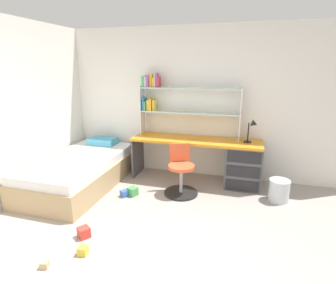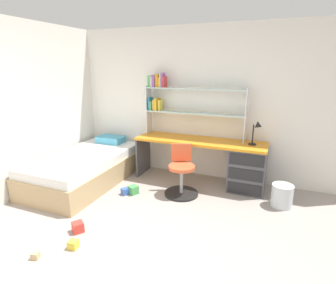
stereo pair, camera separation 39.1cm
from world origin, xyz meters
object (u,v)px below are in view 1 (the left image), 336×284
desk (230,161)px  toy_block_blue_3 (124,193)px  swivel_chair (181,175)px  desk_lamp (253,127)px  toy_block_green_0 (133,191)px  toy_block_red_4 (84,232)px  toy_block_natural_1 (45,265)px  bed_platform (81,171)px  toy_block_yellow_2 (83,251)px  bookshelf_hutch (174,99)px  waste_bin (279,190)px

desk → toy_block_blue_3: desk is taller
desk → swivel_chair: bearing=-141.8°
desk_lamp → toy_block_green_0: desk_lamp is taller
toy_block_red_4 → swivel_chair: bearing=60.4°
swivel_chair → desk_lamp: bearing=29.0°
desk → toy_block_blue_3: (-1.49, -0.91, -0.37)m
toy_block_natural_1 → toy_block_red_4: (0.09, 0.54, 0.03)m
toy_block_green_0 → toy_block_natural_1: bearing=-97.2°
swivel_chair → toy_block_green_0: (-0.69, -0.29, -0.23)m
desk_lamp → toy_block_red_4: bearing=-132.5°
desk_lamp → bed_platform: size_ratio=0.19×
toy_block_yellow_2 → desk: bearing=58.9°
swivel_chair → toy_block_red_4: size_ratio=6.25×
desk → swivel_chair: (-0.70, -0.55, -0.12)m
desk → bookshelf_hutch: bookshelf_hutch is taller
swivel_chair → waste_bin: size_ratio=2.38×
bookshelf_hutch → desk_lamp: bookshelf_hutch is taller
bookshelf_hutch → swivel_chair: bearing=-66.8°
toy_block_yellow_2 → bookshelf_hutch: bearing=82.0°
desk → desk_lamp: bearing=1.8°
bookshelf_hutch → bed_platform: size_ratio=0.84×
bookshelf_hutch → bed_platform: bearing=-146.3°
bed_platform → toy_block_natural_1: size_ratio=29.29×
bed_platform → toy_block_yellow_2: size_ratio=22.20×
toy_block_red_4 → toy_block_blue_3: bearing=89.4°
toy_block_natural_1 → bookshelf_hutch: bearing=77.6°
bed_platform → toy_block_blue_3: bearing=-12.1°
toy_block_green_0 → toy_block_yellow_2: 1.40m
desk_lamp → toy_block_natural_1: bearing=-127.1°
toy_block_blue_3 → toy_block_red_4: (-0.01, -1.06, 0.01)m
waste_bin → toy_block_red_4: size_ratio=2.63×
desk_lamp → swivel_chair: 1.34m
bed_platform → toy_block_green_0: size_ratio=16.23×
bed_platform → desk: bearing=17.1°
desk → bookshelf_hutch: 1.39m
bed_platform → toy_block_red_4: 1.51m
bookshelf_hutch → toy_block_yellow_2: size_ratio=18.56×
swivel_chair → toy_block_red_4: swivel_chair is taller
desk_lamp → toy_block_red_4: desk_lamp is taller
swivel_chair → bed_platform: swivel_chair is taller
desk_lamp → swivel_chair: size_ratio=0.50×
desk → bed_platform: desk is taller
desk_lamp → swivel_chair: desk_lamp is taller
toy_block_natural_1 → toy_block_blue_3: 1.61m
desk_lamp → waste_bin: desk_lamp is taller
bed_platform → toy_block_red_4: bearing=-55.9°
toy_block_green_0 → swivel_chair: bearing=22.8°
toy_block_natural_1 → toy_block_yellow_2: bearing=48.0°
bed_platform → waste_bin: size_ratio=6.42×
waste_bin → toy_block_natural_1: bearing=-137.7°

